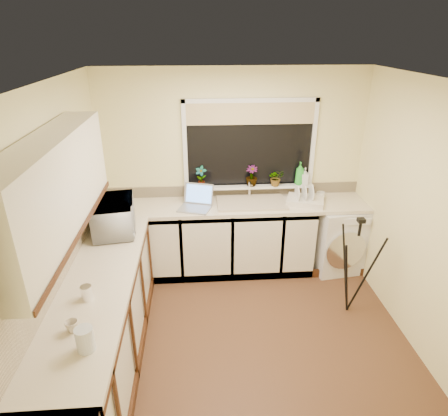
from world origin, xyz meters
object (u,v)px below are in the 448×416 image
glass_jug (85,339)px  microwave (114,216)px  plant_a (201,177)px  kettle (120,230)px  tripod (354,267)px  cup_back (321,195)px  washing_machine (337,237)px  soap_bottle_clear (305,176)px  laptop (196,202)px  plant_c (252,176)px  dish_rack (305,201)px  cup_left (72,326)px  plant_d (276,178)px  steel_jar (87,293)px  soap_bottle_green (300,173)px

glass_jug → microwave: bearing=93.9°
glass_jug → plant_a: 2.61m
kettle → tripod: (2.38, -0.16, -0.44)m
microwave → cup_back: 2.48m
washing_machine → soap_bottle_clear: soap_bottle_clear is taller
laptop → plant_c: (0.69, 0.26, 0.21)m
dish_rack → plant_a: size_ratio=1.63×
washing_machine → dish_rack: bearing=171.7°
plant_a → microwave: bearing=-138.7°
glass_jug → cup_left: bearing=127.7°
glass_jug → plant_a: (0.80, 2.47, 0.20)m
plant_d → tripod: bearing=-60.4°
steel_jar → plant_d: (1.84, 1.92, 0.19)m
glass_jug → steel_jar: size_ratio=1.45×
glass_jug → soap_bottle_green: size_ratio=0.60×
laptop → steel_jar: laptop is taller
plant_c → soap_bottle_green: size_ratio=0.89×
dish_rack → plant_a: bearing=-172.3°
laptop → plant_a: plant_a is taller
dish_rack → kettle: bearing=-141.7°
washing_machine → plant_d: size_ratio=4.10×
laptop → steel_jar: bearing=-98.7°
steel_jar → tripod: bearing=18.0°
plant_a → dish_rack: bearing=-11.2°
steel_jar → washing_machine: bearing=32.8°
steel_jar → microwave: (0.01, 1.14, 0.11)m
dish_rack → tripod: size_ratio=0.39×
glass_jug → cup_left: 0.23m
tripod → steel_jar: 2.63m
plant_a → cup_left: bearing=-112.2°
microwave → plant_d: 1.99m
plant_c → plant_d: 0.30m
steel_jar → plant_d: 2.67m
cup_back → microwave: bearing=-164.1°
steel_jar → plant_c: size_ratio=0.46×
glass_jug → microwave: microwave is taller
glass_jug → laptop: bearing=71.7°
laptop → microwave: size_ratio=0.74×
steel_jar → dish_rack: bearing=38.0°
soap_bottle_clear → cup_left: 3.20m
plant_a → cup_back: size_ratio=2.38×
washing_machine → cup_left: size_ratio=9.38×
dish_rack → soap_bottle_clear: size_ratio=2.01×
microwave → soap_bottle_clear: soap_bottle_clear is taller
microwave → washing_machine: bearing=-86.5°
plant_c → soap_bottle_green: soap_bottle_green is taller
plant_a → soap_bottle_green: (1.22, 0.01, 0.01)m
dish_rack → glass_jug: (-2.04, -2.23, 0.05)m
laptop → kettle: size_ratio=2.32×
tripod → plant_a: 2.02m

